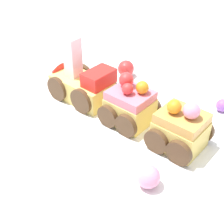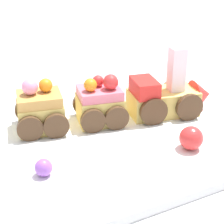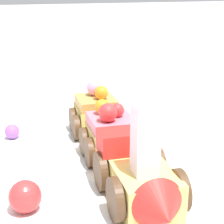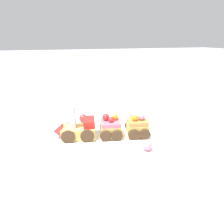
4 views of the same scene
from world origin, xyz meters
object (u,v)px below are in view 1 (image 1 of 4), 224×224
at_px(cake_car_strawberry, 130,106).
at_px(cake_car_caramel, 180,130).
at_px(gumball_purple, 222,105).
at_px(gumball_red, 126,69).
at_px(gumball_pink, 148,177).
at_px(cake_train_locomotive, 78,82).

xyz_separation_m(cake_car_strawberry, cake_car_caramel, (-0.08, 0.02, -0.00)).
relative_size(gumball_purple, gumball_red, 0.67).
bearing_deg(cake_car_caramel, gumball_red, -31.07).
bearing_deg(gumball_pink, cake_car_caramel, -95.06).
xyz_separation_m(cake_car_caramel, gumball_red, (0.15, -0.14, -0.01)).
distance_m(gumball_pink, gumball_red, 0.26).
bearing_deg(cake_car_caramel, gumball_pink, 96.39).
xyz_separation_m(cake_train_locomotive, gumball_red, (-0.04, -0.10, -0.01)).
distance_m(gumball_purple, gumball_pink, 0.20).
distance_m(cake_train_locomotive, gumball_red, 0.11).
relative_size(cake_train_locomotive, cake_car_caramel, 1.67).
relative_size(cake_car_caramel, gumball_purple, 3.94).
relative_size(cake_car_caramel, gumball_pink, 2.87).
height_order(cake_train_locomotive, gumball_red, cake_train_locomotive).
relative_size(cake_car_caramel, gumball_red, 2.64).
bearing_deg(gumball_purple, cake_car_strawberry, 39.53).
bearing_deg(cake_car_caramel, gumball_purple, -94.37).
bearing_deg(cake_car_strawberry, gumball_purple, -129.02).
height_order(gumball_purple, gumball_red, gumball_red).
xyz_separation_m(gumball_purple, gumball_red, (0.18, -0.03, 0.00)).
height_order(cake_train_locomotive, gumball_purple, cake_train_locomotive).
distance_m(cake_train_locomotive, gumball_purple, 0.23).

